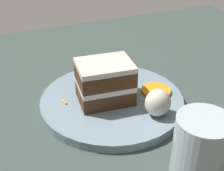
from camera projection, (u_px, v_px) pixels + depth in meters
The scene contains 8 objects.
ground_plane at pixel (110, 105), 0.65m from camera, with size 6.00×6.00×0.00m, color #4C4742.
dining_table at pixel (110, 99), 0.65m from camera, with size 1.15×0.84×0.03m, color #384742.
plate at pixel (112, 101), 0.60m from camera, with size 0.27×0.27×0.02m, color gray.
cake_slice at pixel (105, 82), 0.57m from camera, with size 0.11×0.09×0.08m.
cream_dollop at pixel (158, 103), 0.53m from camera, with size 0.05×0.04×0.05m, color silver.
orange_garnish at pixel (156, 91), 0.61m from camera, with size 0.06×0.06×0.01m, color orange.
carrot_shreds_scatter at pixel (106, 89), 0.62m from camera, with size 0.15×0.12×0.00m.
drinking_glass at pixel (198, 162), 0.40m from camera, with size 0.07×0.07×0.12m.
Camera 1 is at (0.21, 0.50, 0.37)m, focal length 50.00 mm.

